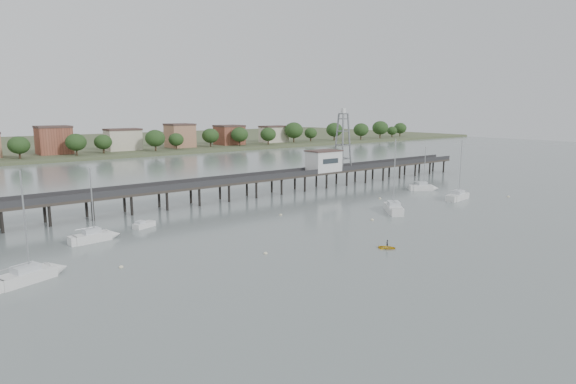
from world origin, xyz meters
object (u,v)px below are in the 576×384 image
Objects in this scene: pier at (238,182)px; sailboat_c at (392,207)px; sailboat_d at (461,196)px; white_tender at (144,225)px; sailboat_a at (37,274)px; yellow_dinghy at (387,249)px; sailboat_b at (99,236)px; sailboat_e at (426,188)px; lattice_tower at (343,142)px.

pier is 33.48m from sailboat_c.
sailboat_d is 3.39× the size of white_tender.
sailboat_a reaches higher than yellow_dinghy.
yellow_dinghy is (-3.66, -45.13, -3.79)m from pier.
yellow_dinghy is (-41.94, -15.17, -0.64)m from sailboat_d.
sailboat_d is at bearing -38.05° from pier.
white_tender is 39.83m from yellow_dinghy.
sailboat_b is at bearing 115.32° from sailboat_c.
sailboat_c is at bearing 167.75° from sailboat_d.
sailboat_a reaches higher than sailboat_e.
white_tender is at bearing 19.77° from sailboat_a.
sailboat_e is 0.80× the size of sailboat_d.
pier is at bearing 133.27° from sailboat_d.
white_tender is (-57.72, -12.30, -10.65)m from lattice_tower.
white_tender is (18.96, 15.93, -0.19)m from sailboat_a.
sailboat_c is at bearing -20.63° from sailboat_a.
pier reaches higher than yellow_dinghy.
sailboat_e reaches higher than white_tender.
sailboat_e is (86.63, 9.65, 0.01)m from sailboat_a.
sailboat_b is (-51.55, 12.87, 0.02)m from sailboat_c.
sailboat_c is 1.27× the size of sailboat_b.
white_tender is 1.64× the size of yellow_dinghy.
sailboat_a reaches higher than white_tender.
sailboat_c is at bearing 0.33° from yellow_dinghy.
sailboat_b is at bearing 160.28° from sailboat_d.
sailboat_d is (-3.17, -11.38, -0.02)m from sailboat_e.
sailboat_b is at bearing -148.62° from sailboat_e.
sailboat_e is at bearing -13.91° from sailboat_a.
pier is 11.10× the size of sailboat_a.
sailboat_e reaches higher than yellow_dinghy.
white_tender is at bearing -151.80° from sailboat_e.
sailboat_b is at bearing 29.13° from sailboat_a.
sailboat_c is 1.35× the size of sailboat_e.
lattice_tower is at bearing -8.86° from white_tender.
sailboat_c reaches higher than white_tender.
lattice_tower reaches higher than sailboat_e.
sailboat_b reaches higher than sailboat_e.
sailboat_c reaches higher than sailboat_a.
lattice_tower reaches higher than sailboat_a.
sailboat_e is at bearing -28.25° from sailboat_c.
yellow_dinghy is (41.53, -16.89, -0.64)m from sailboat_a.
sailboat_d is at bearing -18.30° from yellow_dinghy.
lattice_tower reaches higher than pier.
sailboat_e is (24.39, 10.06, 0.02)m from sailboat_c.
sailboat_a is 44.83m from yellow_dinghy.
pier is at bearing 11.74° from sailboat_a.
sailboat_c is at bearing -59.21° from pier.
sailboat_d is at bearing -72.06° from sailboat_e.
lattice_tower is at bearing 7.37° from sailboat_b.
white_tender is at bearing 156.01° from sailboat_d.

